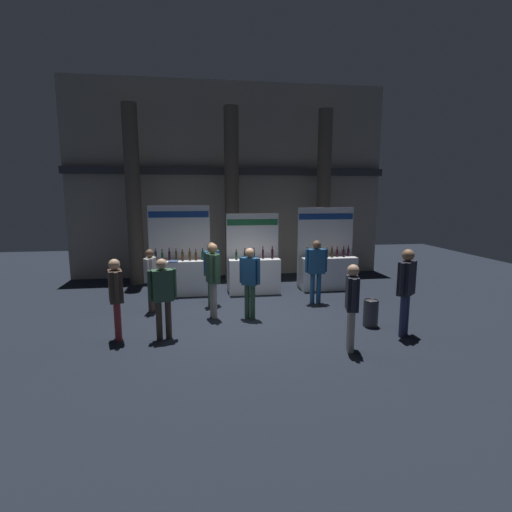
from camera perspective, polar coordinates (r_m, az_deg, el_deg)
ground_plane at (r=9.12m, az=-1.47°, el=-9.27°), size 24.00×24.00×0.00m
hall_colonnade at (r=13.45m, az=-3.98°, el=10.87°), size 11.06×1.33×6.72m
exhibitor_booth_0 at (r=11.24m, az=-11.41°, el=-2.53°), size 1.79×0.69×2.58m
exhibitor_booth_1 at (r=11.23m, az=-0.32°, el=-2.49°), size 1.58×0.66×2.34m
exhibitor_booth_2 at (r=11.89m, az=10.75°, el=-1.93°), size 1.78×0.66×2.51m
trash_bin at (r=8.84m, az=16.97°, el=-8.24°), size 0.33×0.33×0.60m
visitor_0 at (r=7.77m, az=-13.95°, el=-5.24°), size 0.55×0.34×1.66m
visitor_1 at (r=8.81m, az=-0.95°, el=-3.28°), size 0.46×0.35×1.68m
visitor_2 at (r=8.28m, az=21.80°, el=-3.92°), size 0.50×0.47×1.82m
visitor_3 at (r=7.21m, az=14.32°, el=-6.53°), size 0.30×0.55×1.65m
visitor_4 at (r=8.89m, az=-6.54°, el=-2.68°), size 0.34×0.49×1.79m
visitor_5 at (r=9.72m, az=-15.67°, el=-2.82°), size 0.28×0.51×1.57m
visitor_6 at (r=9.92m, az=-6.71°, el=-1.82°), size 0.43×0.43×1.68m
visitor_7 at (r=7.98m, az=-20.44°, el=-5.15°), size 0.35×0.54×1.66m
visitor_8 at (r=10.17m, az=9.08°, el=-1.45°), size 0.61×0.24×1.70m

